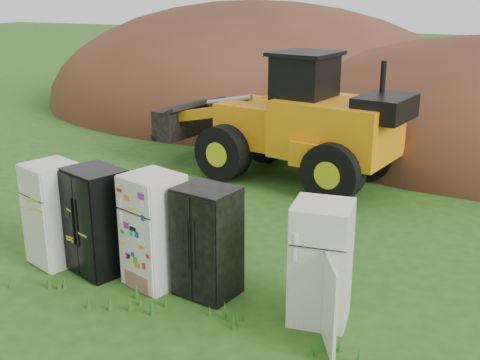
{
  "coord_description": "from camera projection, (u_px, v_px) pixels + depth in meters",
  "views": [
    {
      "loc": [
        4.51,
        -7.79,
        4.76
      ],
      "look_at": [
        0.15,
        2.0,
        1.31
      ],
      "focal_mm": 45.0,
      "sensor_mm": 36.0,
      "label": 1
    }
  ],
  "objects": [
    {
      "name": "dirt_mound_left",
      "position": [
        255.0,
        107.0,
        24.98
      ],
      "size": [
        18.17,
        13.63,
        8.56
      ],
      "primitive_type": "ellipsoid",
      "color": "#412215",
      "rests_on": "ground"
    },
    {
      "name": "wheel_loader",
      "position": [
        275.0,
        114.0,
        15.47
      ],
      "size": [
        7.13,
        3.92,
        3.26
      ],
      "primitive_type": null,
      "rotation": [
        0.0,
        0.0,
        -0.18
      ],
      "color": "orange",
      "rests_on": "ground"
    },
    {
      "name": "fridge_dark_mid",
      "position": [
        207.0,
        242.0,
        9.54
      ],
      "size": [
        1.04,
        0.91,
        1.8
      ],
      "primitive_type": null,
      "rotation": [
        0.0,
        0.0,
        -0.18
      ],
      "color": "black",
      "rests_on": "ground"
    },
    {
      "name": "fridge_sticker",
      "position": [
        154.0,
        230.0,
        9.86
      ],
      "size": [
        1.05,
        1.01,
        1.9
      ],
      "primitive_type": null,
      "rotation": [
        0.0,
        0.0,
        -0.31
      ],
      "color": "silver",
      "rests_on": "ground"
    },
    {
      "name": "fridge_leftmost",
      "position": [
        54.0,
        214.0,
        10.66
      ],
      "size": [
        1.03,
        1.01,
        1.85
      ],
      "primitive_type": null,
      "rotation": [
        0.0,
        0.0,
        -0.34
      ],
      "color": "white",
      "rests_on": "ground"
    },
    {
      "name": "fridge_open_door",
      "position": [
        321.0,
        263.0,
        8.76
      ],
      "size": [
        0.92,
        0.87,
        1.85
      ],
      "primitive_type": null,
      "rotation": [
        0.0,
        0.0,
        0.12
      ],
      "color": "white",
      "rests_on": "ground"
    },
    {
      "name": "fridge_black_side",
      "position": [
        97.0,
        221.0,
        10.31
      ],
      "size": [
        1.18,
        1.06,
        1.86
      ],
      "primitive_type": null,
      "rotation": [
        0.0,
        0.0,
        -0.36
      ],
      "color": "black",
      "rests_on": "ground"
    },
    {
      "name": "ground",
      "position": [
        183.0,
        288.0,
        9.98
      ],
      "size": [
        120.0,
        120.0,
        0.0
      ],
      "primitive_type": "plane",
      "color": "#1F4E15",
      "rests_on": "ground"
    }
  ]
}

